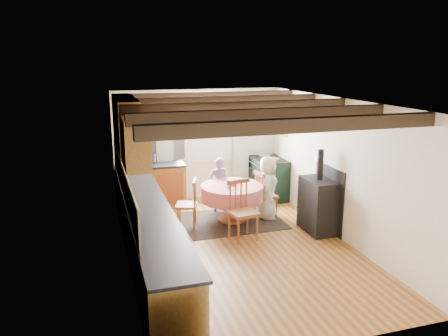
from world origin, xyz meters
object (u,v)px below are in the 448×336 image
object	(u,v)px
chair_left	(186,203)
child_far	(219,185)
chair_near	(243,211)
chair_right	(266,194)
aga_range	(268,178)
dining_table	(232,203)
cast_iron_stove	(319,191)
cup	(228,185)
child_right	(268,188)

from	to	relation	value
chair_left	child_far	distance (m)	1.04
chair_near	chair_right	world-z (taller)	chair_near
chair_right	aga_range	bearing A→B (deg)	-30.28
dining_table	cast_iron_stove	distance (m)	1.65
chair_near	chair_left	xyz separation A→B (m)	(-0.80, 0.86, -0.07)
cast_iron_stove	aga_range	bearing A→B (deg)	93.04
dining_table	aga_range	size ratio (longest dim) A/B	1.18
chair_near	cast_iron_stove	distance (m)	1.42
dining_table	chair_right	distance (m)	0.72
aga_range	cup	xyz separation A→B (m)	(-1.32, -1.28, 0.30)
chair_right	aga_range	world-z (taller)	same
chair_left	child_right	distance (m)	1.61
cast_iron_stove	child_right	size ratio (longest dim) A/B	1.22
chair_near	chair_left	distance (m)	1.18
chair_right	child_right	distance (m)	0.17
chair_right	aga_range	size ratio (longest dim) A/B	0.92
cup	child_right	bearing A→B (deg)	6.71
dining_table	child_far	bearing A→B (deg)	96.84
chair_left	cast_iron_stove	size ratio (longest dim) A/B	0.60
chair_near	cup	xyz separation A→B (m)	(-0.03, 0.75, 0.24)
child_far	dining_table	bearing A→B (deg)	96.92
child_far	child_right	size ratio (longest dim) A/B	0.91
chair_left	child_right	bearing A→B (deg)	107.61
chair_near	aga_range	size ratio (longest dim) A/B	1.04
chair_left	dining_table	bearing A→B (deg)	109.18
child_far	chair_left	bearing A→B (deg)	38.34
aga_range	cup	distance (m)	1.87
dining_table	chair_left	size ratio (longest dim) A/B	1.31
cast_iron_stove	cup	world-z (taller)	cast_iron_stove
child_right	cup	xyz separation A→B (m)	(-0.83, -0.10, 0.14)
chair_near	cast_iron_stove	size ratio (longest dim) A/B	0.69
aga_range	cast_iron_stove	bearing A→B (deg)	-86.96
dining_table	child_right	distance (m)	0.76
chair_left	chair_right	world-z (taller)	chair_right
dining_table	chair_near	distance (m)	0.90
chair_near	child_right	xyz separation A→B (m)	(0.80, 0.85, 0.10)
cast_iron_stove	child_right	bearing A→B (deg)	124.13
child_right	child_far	bearing A→B (deg)	69.64
aga_range	child_far	bearing A→B (deg)	-157.40
chair_left	aga_range	xyz separation A→B (m)	(2.09, 1.17, 0.01)
child_right	chair_near	bearing A→B (deg)	155.93
aga_range	chair_left	bearing A→B (deg)	-150.73
aga_range	cast_iron_stove	distance (m)	2.10
chair_left	aga_range	distance (m)	2.40
dining_table	chair_near	xyz separation A→B (m)	(-0.08, -0.88, 0.16)
dining_table	child_far	world-z (taller)	child_far
chair_right	cast_iron_stove	xyz separation A→B (m)	(0.60, -0.97, 0.29)
cast_iron_stove	child_right	distance (m)	1.09
chair_near	aga_range	bearing A→B (deg)	48.11
dining_table	child_far	distance (m)	0.66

